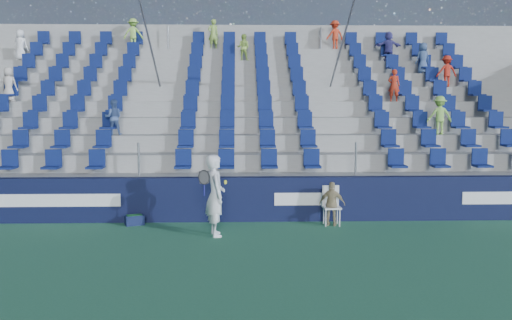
{
  "coord_description": "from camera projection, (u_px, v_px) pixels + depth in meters",
  "views": [
    {
      "loc": [
        -0.26,
        -12.04,
        3.31
      ],
      "look_at": [
        0.2,
        2.8,
        1.7
      ],
      "focal_mm": 40.0,
      "sensor_mm": 36.0,
      "label": 1
    }
  ],
  "objects": [
    {
      "name": "ground",
      "position": [
        251.0,
        252.0,
        12.33
      ],
      "size": [
        70.0,
        70.0,
        0.0
      ],
      "primitive_type": "plane",
      "color": "#31734F",
      "rests_on": "ground"
    },
    {
      "name": "sponsor_wall",
      "position": [
        248.0,
        199.0,
        15.4
      ],
      "size": [
        24.0,
        0.32,
        1.2
      ],
      "color": "black",
      "rests_on": "ground"
    },
    {
      "name": "grandstand",
      "position": [
        246.0,
        131.0,
        20.29
      ],
      "size": [
        24.0,
        8.17,
        6.63
      ],
      "color": "#9D9D98",
      "rests_on": "ground"
    },
    {
      "name": "tennis_player",
      "position": [
        215.0,
        195.0,
        13.7
      ],
      "size": [
        0.71,
        0.81,
        1.97
      ],
      "color": "white",
      "rests_on": "ground"
    },
    {
      "name": "line_judge_chair",
      "position": [
        331.0,
        203.0,
        14.97
      ],
      "size": [
        0.48,
        0.49,
        1.02
      ],
      "color": "white",
      "rests_on": "ground"
    },
    {
      "name": "line_judge",
      "position": [
        332.0,
        204.0,
        14.82
      ],
      "size": [
        0.73,
        0.45,
        1.15
      ],
      "primitive_type": "imported",
      "rotation": [
        0.0,
        0.0,
        2.87
      ],
      "color": "tan",
      "rests_on": "ground"
    },
    {
      "name": "ball_bin",
      "position": [
        134.0,
        219.0,
        14.95
      ],
      "size": [
        0.56,
        0.46,
        0.27
      ],
      "color": "#10193D",
      "rests_on": "ground"
    }
  ]
}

